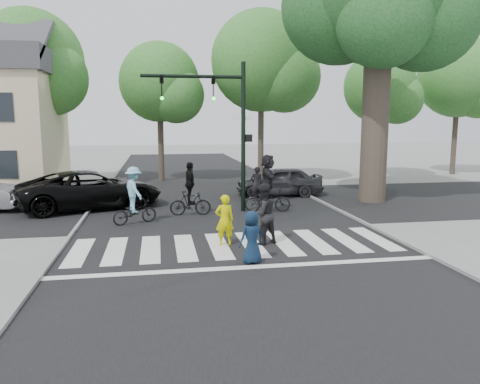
# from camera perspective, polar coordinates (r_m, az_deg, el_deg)

# --- Properties ---
(ground) EXTENTS (120.00, 120.00, 0.00)m
(ground) POSITION_cam_1_polar(r_m,az_deg,el_deg) (13.18, 0.13, -7.61)
(ground) COLOR gray
(ground) RESTS_ON ground
(road_stem) EXTENTS (10.00, 70.00, 0.01)m
(road_stem) POSITION_cam_1_polar(r_m,az_deg,el_deg) (17.98, -2.68, -3.17)
(road_stem) COLOR black
(road_stem) RESTS_ON ground
(road_cross) EXTENTS (70.00, 10.00, 0.01)m
(road_cross) POSITION_cam_1_polar(r_m,az_deg,el_deg) (20.90, -3.74, -1.50)
(road_cross) COLOR black
(road_cross) RESTS_ON ground
(curb_left) EXTENTS (0.10, 70.00, 0.10)m
(curb_left) POSITION_cam_1_polar(r_m,az_deg,el_deg) (18.05, -18.82, -3.44)
(curb_left) COLOR gray
(curb_left) RESTS_ON ground
(curb_right) EXTENTS (0.10, 70.00, 0.10)m
(curb_right) POSITION_cam_1_polar(r_m,az_deg,el_deg) (19.26, 12.40, -2.43)
(curb_right) COLOR gray
(curb_right) RESTS_ON ground
(crosswalk) EXTENTS (10.00, 3.85, 0.01)m
(crosswalk) POSITION_cam_1_polar(r_m,az_deg,el_deg) (13.81, -0.35, -6.82)
(crosswalk) COLOR silver
(crosswalk) RESTS_ON ground
(traffic_signal) EXTENTS (4.45, 0.29, 6.00)m
(traffic_signal) POSITION_cam_1_polar(r_m,az_deg,el_deg) (18.83, -2.16, 9.31)
(traffic_signal) COLOR black
(traffic_signal) RESTS_ON ground
(bg_tree_1) EXTENTS (6.09, 5.80, 9.80)m
(bg_tree_1) POSITION_cam_1_polar(r_m,az_deg,el_deg) (28.82, -23.68, 13.88)
(bg_tree_1) COLOR brown
(bg_tree_1) RESTS_ON ground
(bg_tree_2) EXTENTS (5.04, 4.80, 8.40)m
(bg_tree_2) POSITION_cam_1_polar(r_m,az_deg,el_deg) (29.15, -9.30, 12.69)
(bg_tree_2) COLOR brown
(bg_tree_2) RESTS_ON ground
(bg_tree_3) EXTENTS (6.30, 6.00, 10.20)m
(bg_tree_3) POSITION_cam_1_polar(r_m,az_deg,el_deg) (28.67, 3.33, 15.19)
(bg_tree_3) COLOR brown
(bg_tree_3) RESTS_ON ground
(bg_tree_4) EXTENTS (4.83, 4.60, 8.15)m
(bg_tree_4) POSITION_cam_1_polar(r_m,az_deg,el_deg) (32.09, 17.16, 11.79)
(bg_tree_4) COLOR brown
(bg_tree_4) RESTS_ON ground
(bg_tree_5) EXTENTS (5.67, 5.40, 9.30)m
(bg_tree_5) POSITION_cam_1_polar(r_m,az_deg,el_deg) (35.74, 25.64, 12.15)
(bg_tree_5) COLOR brown
(bg_tree_5) RESTS_ON ground
(pedestrian_woman) EXTENTS (0.59, 0.41, 1.54)m
(pedestrian_woman) POSITION_cam_1_polar(r_m,az_deg,el_deg) (13.95, -1.89, -3.43)
(pedestrian_woman) COLOR #CDD000
(pedestrian_woman) RESTS_ON ground
(pedestrian_child) EXTENTS (0.79, 0.65, 1.40)m
(pedestrian_child) POSITION_cam_1_polar(r_m,az_deg,el_deg) (12.22, 1.44, -5.53)
(pedestrian_child) COLOR #0E2139
(pedestrian_child) RESTS_ON ground
(pedestrian_adult) EXTENTS (1.10, 0.99, 1.85)m
(pedestrian_adult) POSITION_cam_1_polar(r_m,az_deg,el_deg) (14.07, 2.81, -2.69)
(pedestrian_adult) COLOR black
(pedestrian_adult) RESTS_ON ground
(cyclist_left) EXTENTS (1.73, 1.22, 2.08)m
(cyclist_left) POSITION_cam_1_polar(r_m,az_deg,el_deg) (17.22, -12.77, -0.88)
(cyclist_left) COLOR black
(cyclist_left) RESTS_ON ground
(cyclist_mid) EXTENTS (1.64, 1.01, 2.11)m
(cyclist_mid) POSITION_cam_1_polar(r_m,az_deg,el_deg) (18.43, -6.10, -0.20)
(cyclist_mid) COLOR black
(cyclist_mid) RESTS_ON ground
(cyclist_right) EXTENTS (1.94, 1.80, 2.35)m
(cyclist_right) POSITION_cam_1_polar(r_m,az_deg,el_deg) (19.04, 3.39, 0.68)
(cyclist_right) COLOR black
(cyclist_right) RESTS_ON ground
(car_suv) EXTENTS (6.44, 4.46, 1.63)m
(car_suv) POSITION_cam_1_polar(r_m,az_deg,el_deg) (20.74, -17.67, 0.30)
(car_suv) COLOR black
(car_suv) RESTS_ON ground
(car_grey) EXTENTS (4.38, 2.08, 1.45)m
(car_grey) POSITION_cam_1_polar(r_m,az_deg,el_deg) (23.27, 4.77, 1.33)
(car_grey) COLOR #2B2C30
(car_grey) RESTS_ON ground
(bystander_dark) EXTENTS (0.62, 0.43, 1.61)m
(bystander_dark) POSITION_cam_1_polar(r_m,az_deg,el_deg) (21.61, 2.03, 0.99)
(bystander_dark) COLOR black
(bystander_dark) RESTS_ON ground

